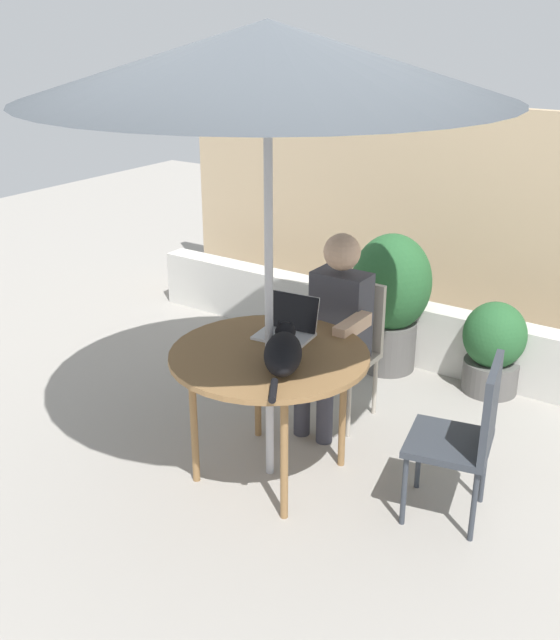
# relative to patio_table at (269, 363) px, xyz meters

# --- Properties ---
(ground_plane) EXTENTS (14.00, 14.00, 0.00)m
(ground_plane) POSITION_rel_patio_table_xyz_m (0.00, 0.00, -0.68)
(ground_plane) COLOR gray
(fence_back) EXTENTS (5.07, 0.08, 1.77)m
(fence_back) POSITION_rel_patio_table_xyz_m (0.00, 2.54, 0.20)
(fence_back) COLOR tan
(fence_back) RESTS_ON ground
(planter_wall_low) EXTENTS (4.57, 0.20, 0.45)m
(planter_wall_low) POSITION_rel_patio_table_xyz_m (0.00, 1.79, -0.46)
(planter_wall_low) COLOR beige
(planter_wall_low) RESTS_ON ground
(patio_table) EXTENTS (1.06, 1.06, 0.74)m
(patio_table) POSITION_rel_patio_table_xyz_m (0.00, 0.00, 0.00)
(patio_table) COLOR olive
(patio_table) RESTS_ON ground
(patio_umbrella) EXTENTS (2.31, 2.31, 2.37)m
(patio_umbrella) POSITION_rel_patio_table_xyz_m (0.00, 0.00, 1.51)
(patio_umbrella) COLOR #B7B7BC
(patio_umbrella) RESTS_ON ground
(chair_occupied) EXTENTS (0.40, 0.40, 0.87)m
(chair_occupied) POSITION_rel_patio_table_xyz_m (0.00, 0.84, -0.18)
(chair_occupied) COLOR #B2A899
(chair_occupied) RESTS_ON ground
(chair_empty) EXTENTS (0.47, 0.47, 0.87)m
(chair_empty) POSITION_rel_patio_table_xyz_m (1.03, 0.22, -0.18)
(chair_empty) COLOR #33383F
(chair_empty) RESTS_ON ground
(person_seated) EXTENTS (0.48, 0.48, 1.21)m
(person_seated) POSITION_rel_patio_table_xyz_m (0.00, 0.68, -0.00)
(person_seated) COLOR #3F3F47
(person_seated) RESTS_ON ground
(laptop) EXTENTS (0.33, 0.29, 0.21)m
(laptop) POSITION_rel_patio_table_xyz_m (-0.05, 0.26, 0.12)
(laptop) COLOR silver
(laptop) RESTS_ON patio_table
(cat) EXTENTS (0.37, 0.59, 0.17)m
(cat) POSITION_rel_patio_table_xyz_m (0.16, -0.10, 0.14)
(cat) COLOR black
(cat) RESTS_ON patio_table
(potted_plant_near_fence) EXTENTS (0.56, 0.56, 1.00)m
(potted_plant_near_fence) POSITION_rel_patio_table_xyz_m (-0.07, 1.59, -0.13)
(potted_plant_near_fence) COLOR #595654
(potted_plant_near_fence) RESTS_ON ground
(potted_plant_by_chair) EXTENTS (0.42, 0.42, 0.64)m
(potted_plant_by_chair) POSITION_rel_patio_table_xyz_m (0.67, 1.65, -0.35)
(potted_plant_by_chair) COLOR #595654
(potted_plant_by_chair) RESTS_ON ground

